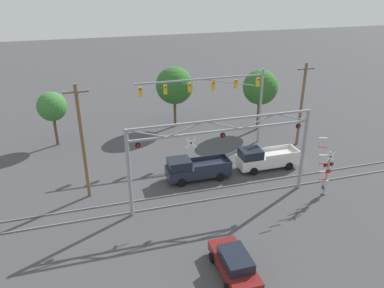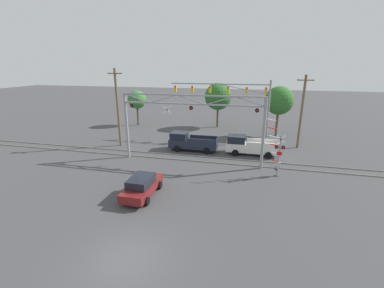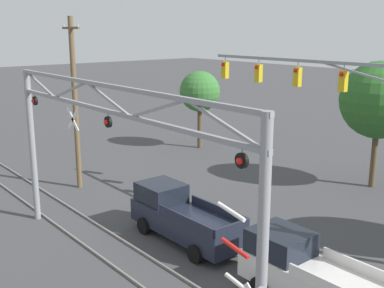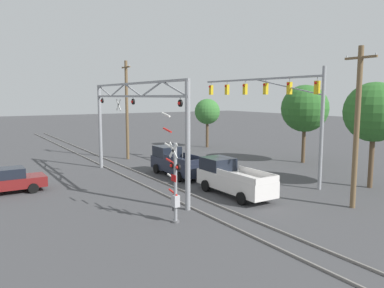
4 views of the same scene
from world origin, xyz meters
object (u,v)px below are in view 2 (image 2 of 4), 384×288
(traffic_signal_span, at_px, (239,97))
(background_tree_far_left_verge, at_px, (218,96))
(pickup_truck_lead, at_px, (191,142))
(utility_pole_right, at_px, (302,111))
(pickup_truck_following, at_px, (249,146))
(crossing_gantry, at_px, (191,118))
(utility_pole_left, at_px, (118,107))
(crossing_signal_mast, at_px, (278,156))
(background_tree_beyond_span, at_px, (279,101))
(background_tree_far_right_verge, at_px, (137,100))
(sedan_waiting, at_px, (142,186))

(traffic_signal_span, distance_m, background_tree_far_left_verge, 7.69)
(pickup_truck_lead, distance_m, utility_pole_right, 13.35)
(pickup_truck_lead, xyz_separation_m, pickup_truck_following, (6.64, 0.12, 0.00))
(crossing_gantry, bearing_deg, utility_pole_left, 159.90)
(pickup_truck_lead, bearing_deg, crossing_signal_mast, -30.10)
(background_tree_beyond_span, bearing_deg, pickup_truck_lead, -138.76)
(crossing_signal_mast, height_order, utility_pole_left, utility_pole_left)
(crossing_gantry, bearing_deg, background_tree_beyond_span, 54.00)
(utility_pole_left, height_order, background_tree_far_right_verge, utility_pole_left)
(crossing_signal_mast, bearing_deg, pickup_truck_following, 115.04)
(sedan_waiting, bearing_deg, crossing_gantry, 75.51)
(pickup_truck_following, relative_size, background_tree_far_right_verge, 1.00)
(traffic_signal_span, bearing_deg, sedan_waiting, -109.11)
(pickup_truck_lead, distance_m, sedan_waiting, 11.50)
(crossing_gantry, relative_size, pickup_truck_lead, 2.55)
(crossing_signal_mast, height_order, background_tree_far_right_verge, background_tree_far_right_verge)
(background_tree_beyond_span, relative_size, background_tree_far_left_verge, 0.99)
(crossing_signal_mast, bearing_deg, pickup_truck_lead, 149.90)
(sedan_waiting, relative_size, utility_pole_left, 0.47)
(traffic_signal_span, xyz_separation_m, pickup_truck_following, (1.75, -5.56, -4.69))
(sedan_waiting, relative_size, utility_pole_right, 0.51)
(pickup_truck_lead, xyz_separation_m, utility_pole_right, (12.29, 3.93, 3.42))
(sedan_waiting, bearing_deg, utility_pole_left, 124.90)
(traffic_signal_span, bearing_deg, utility_pole_left, -156.95)
(pickup_truck_following, bearing_deg, crossing_signal_mast, -64.96)
(sedan_waiting, relative_size, background_tree_far_left_verge, 0.63)
(crossing_signal_mast, bearing_deg, traffic_signal_span, 111.32)
(pickup_truck_lead, xyz_separation_m, sedan_waiting, (-1.05, -11.45, -0.20))
(crossing_gantry, height_order, pickup_truck_following, crossing_gantry)
(sedan_waiting, bearing_deg, background_tree_beyond_span, 61.19)
(utility_pole_left, xyz_separation_m, background_tree_far_left_verge, (10.27, 12.66, 0.10))
(crossing_signal_mast, xyz_separation_m, background_tree_beyond_span, (0.96, 14.21, 3.03))
(pickup_truck_following, distance_m, utility_pole_right, 7.63)
(pickup_truck_lead, relative_size, background_tree_beyond_span, 0.81)
(utility_pole_right, distance_m, background_tree_far_left_verge, 13.87)
(traffic_signal_span, distance_m, sedan_waiting, 18.77)
(background_tree_beyond_span, bearing_deg, pickup_truck_following, -111.76)
(traffic_signal_span, height_order, pickup_truck_lead, traffic_signal_span)
(pickup_truck_lead, distance_m, pickup_truck_following, 6.64)
(background_tree_beyond_span, bearing_deg, crossing_gantry, -126.00)
(background_tree_far_left_verge, bearing_deg, background_tree_beyond_span, -22.22)
(utility_pole_right, bearing_deg, crossing_gantry, -145.80)
(pickup_truck_lead, height_order, utility_pole_left, utility_pole_left)
(utility_pole_left, bearing_deg, utility_pole_right, 11.01)
(crossing_signal_mast, height_order, traffic_signal_span, traffic_signal_span)
(crossing_signal_mast, relative_size, background_tree_far_right_verge, 0.92)
(crossing_signal_mast, bearing_deg, background_tree_far_left_verge, 113.72)
(background_tree_beyond_span, distance_m, background_tree_far_right_verge, 21.88)
(crossing_signal_mast, bearing_deg, background_tree_far_right_verge, 142.08)
(sedan_waiting, bearing_deg, pickup_truck_lead, 84.77)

